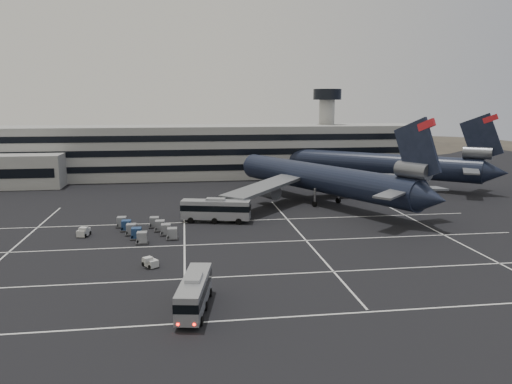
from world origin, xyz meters
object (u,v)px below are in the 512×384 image
Objects in this scene: bus_near at (194,291)px; uld_cluster at (145,229)px; trijet_main at (322,178)px; bus_far at (216,209)px; tug_a at (83,232)px.

bus_near reaches higher than uld_cluster.
uld_cluster is (-6.98, 30.33, -1.11)m from bus_near.
bus_far is (-22.28, -12.73, -2.96)m from trijet_main.
bus_near is 0.85× the size of bus_far.
uld_cluster is at bearing 13.69° from tug_a.
bus_far is 4.62× the size of tug_a.
tug_a is at bearing 120.91° from bus_far.
bus_far is 13.11m from uld_cluster.
bus_far reaches higher than bus_near.
bus_near reaches higher than tug_a.
uld_cluster is at bearing 112.81° from bus_near.
uld_cluster is (9.38, 0.06, 0.17)m from tug_a.
bus_near is at bearing -145.17° from trijet_main.
bus_far is 21.80m from tug_a.
trijet_main is 5.18× the size of bus_near.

